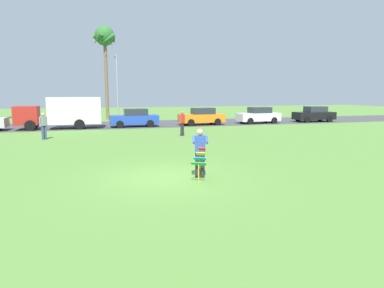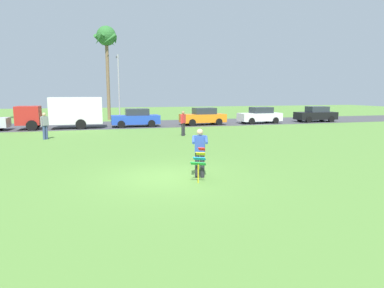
{
  "view_description": "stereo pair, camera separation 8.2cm",
  "coord_description": "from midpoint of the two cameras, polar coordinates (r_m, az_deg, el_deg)",
  "views": [
    {
      "loc": [
        -2.47,
        -11.43,
        2.97
      ],
      "look_at": [
        1.11,
        0.7,
        1.05
      ],
      "focal_mm": 31.46,
      "sensor_mm": 36.0,
      "label": 1
    },
    {
      "loc": [
        -2.39,
        -11.45,
        2.97
      ],
      "look_at": [
        1.11,
        0.7,
        1.05
      ],
      "focal_mm": 31.46,
      "sensor_mm": 36.0,
      "label": 2
    }
  ],
  "objects": [
    {
      "name": "parked_car_black",
      "position": [
        37.3,
        19.95,
        4.75
      ],
      "size": [
        4.25,
        1.94,
        1.6
      ],
      "color": "black",
      "rests_on": "ground"
    },
    {
      "name": "parked_car_blue",
      "position": [
        30.28,
        -9.79,
        4.35
      ],
      "size": [
        4.22,
        1.87,
        1.6
      ],
      "color": "#2347B7",
      "rests_on": "ground"
    },
    {
      "name": "kite_held",
      "position": [
        11.27,
        1.11,
        -2.69
      ],
      "size": [
        0.64,
        0.73,
        1.13
      ],
      "color": "red",
      "rests_on": "ground"
    },
    {
      "name": "palm_tree_right_near",
      "position": [
        39.31,
        -14.62,
        16.61
      ],
      "size": [
        2.58,
        2.71,
        10.16
      ],
      "color": "brown",
      "rests_on": "ground"
    },
    {
      "name": "person_walker_far",
      "position": [
        23.61,
        -23.97,
        2.94
      ],
      "size": [
        0.44,
        0.42,
        1.73
      ],
      "color": "#384772",
      "rests_on": "ground"
    },
    {
      "name": "parked_truck_red_cab",
      "position": [
        30.12,
        -20.91,
        5.1
      ],
      "size": [
        6.71,
        2.15,
        2.62
      ],
      "color": "#B2231E",
      "rests_on": "ground"
    },
    {
      "name": "parked_car_white",
      "position": [
        33.9,
        11.14,
        4.76
      ],
      "size": [
        4.26,
        1.94,
        1.6
      ],
      "color": "white",
      "rests_on": "ground"
    },
    {
      "name": "parked_car_orange",
      "position": [
        31.62,
        1.6,
        4.65
      ],
      "size": [
        4.26,
        1.95,
        1.6
      ],
      "color": "orange",
      "rests_on": "ground"
    },
    {
      "name": "person_walker_near",
      "position": [
        23.49,
        -1.78,
        3.65
      ],
      "size": [
        0.43,
        0.43,
        1.73
      ],
      "color": "#26262B",
      "rests_on": "ground"
    },
    {
      "name": "road_strip",
      "position": [
        32.62,
        -12.11,
        3.23
      ],
      "size": [
        120.0,
        8.0,
        0.01
      ],
      "primitive_type": "cube",
      "color": "#424247",
      "rests_on": "ground"
    },
    {
      "name": "ground_plane",
      "position": [
        12.07,
        -4.33,
        -5.64
      ],
      "size": [
        120.0,
        120.0,
        0.0
      ],
      "primitive_type": "plane",
      "color": "#568438"
    },
    {
      "name": "person_kite_flyer",
      "position": [
        11.85,
        1.17,
        -1.19
      ],
      "size": [
        0.68,
        0.75,
        1.73
      ],
      "color": "#26262B",
      "rests_on": "ground"
    },
    {
      "name": "streetlight_pole",
      "position": [
        37.4,
        -12.64,
        10.0
      ],
      "size": [
        0.24,
        1.65,
        7.0
      ],
      "color": "#9E9EA3",
      "rests_on": "ground"
    }
  ]
}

